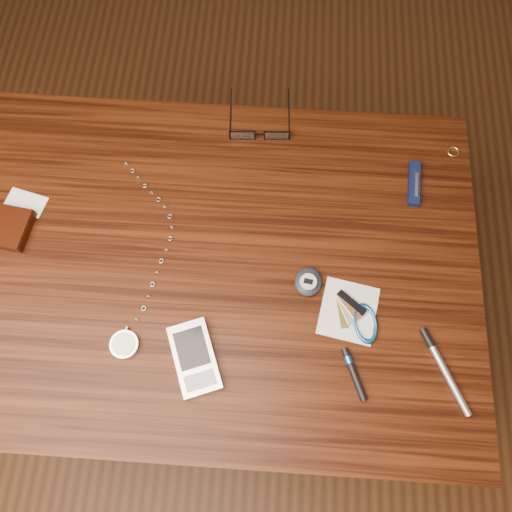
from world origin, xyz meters
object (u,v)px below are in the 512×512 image
at_px(pda_phone, 195,358).
at_px(desk, 213,278).
at_px(pocket_knife, 414,183).
at_px(pocket_watch, 127,336).
at_px(eyeglasses, 260,133).
at_px(notepad_keys, 357,317).
at_px(silver_pen, 441,364).
at_px(wallet_and_card, 3,226).
at_px(pedometer, 308,282).

bearing_deg(pda_phone, desk, 87.95).
bearing_deg(pocket_knife, pda_phone, -137.00).
relative_size(desk, pocket_knife, 10.39).
bearing_deg(pda_phone, pocket_watch, 165.97).
bearing_deg(eyeglasses, notepad_keys, -61.89).
distance_m(eyeglasses, pocket_knife, 0.32).
relative_size(desk, silver_pen, 6.86).
xyz_separation_m(desk, pocket_watch, (-0.13, -0.15, 0.11)).
distance_m(eyeglasses, silver_pen, 0.56).
xyz_separation_m(pocket_watch, pocket_knife, (0.51, 0.33, -0.00)).
bearing_deg(wallet_and_card, eyeglasses, 26.78).
distance_m(desk, pda_phone, 0.21).
bearing_deg(notepad_keys, pda_phone, -161.86).
bearing_deg(desk, wallet_and_card, 173.97).
height_order(eyeglasses, notepad_keys, eyeglasses).
relative_size(eyeglasses, silver_pen, 0.91).
distance_m(desk, pocket_knife, 0.44).
bearing_deg(pocket_watch, desk, 49.15).
bearing_deg(pocket_knife, pedometer, -133.00).
relative_size(wallet_and_card, eyeglasses, 1.02).
distance_m(pedometer, silver_pen, 0.27).
distance_m(eyeglasses, notepad_keys, 0.42).
xyz_separation_m(eyeglasses, pocket_knife, (0.31, -0.09, -0.01)).
xyz_separation_m(wallet_and_card, eyeglasses, (0.47, 0.24, 0.00)).
bearing_deg(silver_pen, notepad_keys, 152.58).
distance_m(pocket_watch, pocket_knife, 0.61).
bearing_deg(pocket_watch, wallet_and_card, 144.11).
distance_m(wallet_and_card, pda_phone, 0.44).
bearing_deg(pedometer, pocket_knife, 47.00).
distance_m(wallet_and_card, notepad_keys, 0.68).
height_order(desk, notepad_keys, notepad_keys).
height_order(pedometer, silver_pen, pedometer).
distance_m(pda_phone, notepad_keys, 0.29).
xyz_separation_m(desk, notepad_keys, (0.27, -0.09, 0.11)).
height_order(pocket_watch, silver_pen, pocket_watch).
height_order(eyeglasses, pocket_knife, eyeglasses).
distance_m(wallet_and_card, pocket_watch, 0.32).
bearing_deg(desk, silver_pen, -21.40).
xyz_separation_m(pda_phone, pocket_knife, (0.39, 0.36, -0.00)).
distance_m(eyeglasses, pda_phone, 0.46).
relative_size(notepad_keys, silver_pen, 0.85).
distance_m(pocket_knife, silver_pen, 0.35).
bearing_deg(silver_pen, pocket_knife, 94.98).
relative_size(wallet_and_card, notepad_keys, 1.10).
relative_size(pedometer, pocket_knife, 0.65).
bearing_deg(pedometer, notepad_keys, -32.89).
bearing_deg(desk, pocket_watch, -130.85).
relative_size(desk, pocket_watch, 2.60).
bearing_deg(pda_phone, pedometer, 38.10).
bearing_deg(wallet_and_card, pocket_knife, 10.46).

